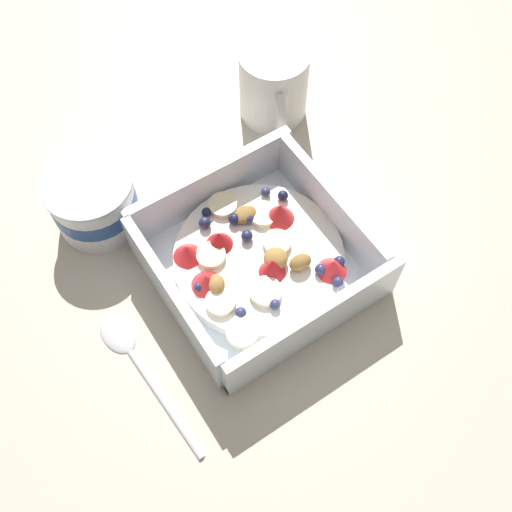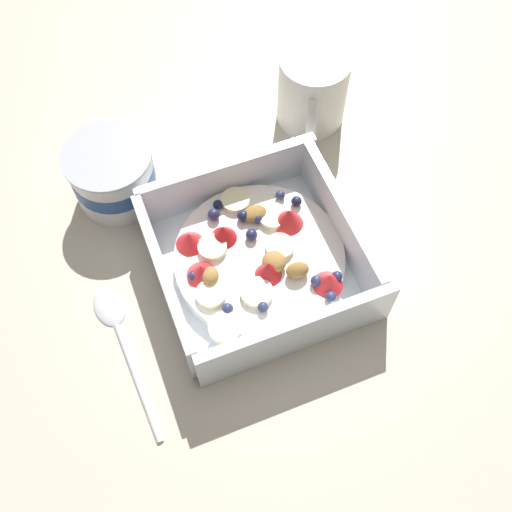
# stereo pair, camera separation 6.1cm
# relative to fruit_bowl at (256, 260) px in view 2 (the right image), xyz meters

# --- Properties ---
(ground_plane) EXTENTS (2.40, 2.40, 0.00)m
(ground_plane) POSITION_rel_fruit_bowl_xyz_m (0.00, 0.00, -0.02)
(ground_plane) COLOR beige
(fruit_bowl) EXTENTS (0.20, 0.20, 0.07)m
(fruit_bowl) POSITION_rel_fruit_bowl_xyz_m (0.00, 0.00, 0.00)
(fruit_bowl) COLOR white
(fruit_bowl) RESTS_ON ground
(spoon) EXTENTS (0.03, 0.17, 0.01)m
(spoon) POSITION_rel_fruit_bowl_xyz_m (-0.15, -0.01, -0.02)
(spoon) COLOR silver
(spoon) RESTS_ON ground
(yogurt_cup) EXTENTS (0.09, 0.09, 0.07)m
(yogurt_cup) POSITION_rel_fruit_bowl_xyz_m (-0.11, 0.15, 0.01)
(yogurt_cup) COLOR white
(yogurt_cup) RESTS_ON ground
(coffee_mug) EXTENTS (0.08, 0.10, 0.09)m
(coffee_mug) POSITION_rel_fruit_bowl_xyz_m (0.14, 0.17, 0.02)
(coffee_mug) COLOR white
(coffee_mug) RESTS_ON ground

